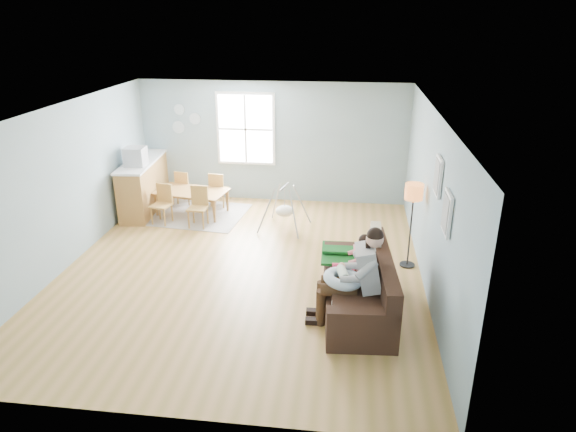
# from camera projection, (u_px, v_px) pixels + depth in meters

# --- Properties ---
(room) EXTENTS (8.40, 9.40, 3.90)m
(room) POSITION_uv_depth(u_px,v_px,m) (238.00, 128.00, 7.87)
(room) COLOR #A57E3A
(window) EXTENTS (1.32, 0.08, 1.62)m
(window) POSITION_uv_depth(u_px,v_px,m) (246.00, 129.00, 11.41)
(window) COLOR white
(window) RESTS_ON room
(pictures) EXTENTS (0.05, 1.34, 0.74)m
(pictures) POSITION_uv_depth(u_px,v_px,m) (442.00, 193.00, 6.77)
(pictures) COLOR white
(pictures) RESTS_ON room
(wall_plates) EXTENTS (0.67, 0.02, 0.66)m
(wall_plates) POSITION_uv_depth(u_px,v_px,m) (184.00, 119.00, 11.52)
(wall_plates) COLOR #8EA1AA
(wall_plates) RESTS_ON room
(sofa) EXTENTS (1.08, 2.23, 0.88)m
(sofa) POSITION_uv_depth(u_px,v_px,m) (361.00, 291.00, 7.45)
(sofa) COLOR black
(sofa) RESTS_ON room
(green_throw) EXTENTS (1.01, 0.86, 0.04)m
(green_throw) POSITION_uv_depth(u_px,v_px,m) (353.00, 254.00, 8.03)
(green_throw) COLOR #135315
(green_throw) RESTS_ON sofa
(beige_pillow) EXTENTS (0.15, 0.54, 0.54)m
(beige_pillow) POSITION_uv_depth(u_px,v_px,m) (375.00, 244.00, 7.78)
(beige_pillow) COLOR #C0B092
(beige_pillow) RESTS_ON sofa
(father) EXTENTS (1.04, 0.48, 1.45)m
(father) POSITION_uv_depth(u_px,v_px,m) (355.00, 273.00, 7.00)
(father) COLOR #99999C
(father) RESTS_ON sofa
(nursing_pillow) EXTENTS (0.63, 0.62, 0.22)m
(nursing_pillow) POSITION_uv_depth(u_px,v_px,m) (343.00, 279.00, 7.04)
(nursing_pillow) COLOR silver
(nursing_pillow) RESTS_ON father
(infant) EXTENTS (0.20, 0.39, 0.14)m
(infant) POSITION_uv_depth(u_px,v_px,m) (343.00, 272.00, 7.04)
(infant) COLOR silver
(infant) RESTS_ON nursing_pillow
(toddler) EXTENTS (0.58, 0.29, 0.91)m
(toddler) POSITION_uv_depth(u_px,v_px,m) (356.00, 258.00, 7.48)
(toddler) COLOR silver
(toddler) RESTS_ON sofa
(floor_lamp) EXTENTS (0.30, 0.30, 1.48)m
(floor_lamp) POSITION_uv_depth(u_px,v_px,m) (413.00, 199.00, 8.42)
(floor_lamp) COLOR black
(floor_lamp) RESTS_ON room
(storage_cube) EXTENTS (0.53, 0.49, 0.52)m
(storage_cube) POSITION_uv_depth(u_px,v_px,m) (350.00, 313.00, 7.00)
(storage_cube) COLOR silver
(storage_cube) RESTS_ON room
(rug) EXTENTS (2.37, 1.90, 0.01)m
(rug) POSITION_uv_depth(u_px,v_px,m) (193.00, 214.00, 11.11)
(rug) COLOR #9A958D
(rug) RESTS_ON room
(dining_table) EXTENTS (1.61, 1.07, 0.52)m
(dining_table) POSITION_uv_depth(u_px,v_px,m) (192.00, 203.00, 11.02)
(dining_table) COLOR brown
(dining_table) RESTS_ON rug
(chair_sw) EXTENTS (0.43, 0.43, 0.81)m
(chair_sw) POSITION_uv_depth(u_px,v_px,m) (163.00, 202.00, 10.53)
(chair_sw) COLOR olive
(chair_sw) RESTS_ON rug
(chair_se) EXTENTS (0.38, 0.38, 0.82)m
(chair_se) POSITION_uv_depth(u_px,v_px,m) (199.00, 204.00, 10.37)
(chair_se) COLOR olive
(chair_se) RESTS_ON rug
(chair_nw) EXTENTS (0.42, 0.42, 0.78)m
(chair_nw) POSITION_uv_depth(u_px,v_px,m) (184.00, 186.00, 11.54)
(chair_nw) COLOR olive
(chair_nw) RESTS_ON rug
(chair_ne) EXTENTS (0.39, 0.39, 0.80)m
(chair_ne) POSITION_uv_depth(u_px,v_px,m) (218.00, 188.00, 11.37)
(chair_ne) COLOR olive
(chair_ne) RESTS_ON rug
(counter) EXTENTS (0.75, 2.05, 1.12)m
(counter) POSITION_uv_depth(u_px,v_px,m) (144.00, 185.00, 11.17)
(counter) COLOR brown
(counter) RESTS_ON room
(monitor) EXTENTS (0.42, 0.40, 0.38)m
(monitor) POSITION_uv_depth(u_px,v_px,m) (135.00, 156.00, 10.54)
(monitor) COLOR #A3A3A8
(monitor) RESTS_ON counter
(baby_swing) EXTENTS (1.03, 1.04, 0.89)m
(baby_swing) POSITION_uv_depth(u_px,v_px,m) (284.00, 210.00, 10.23)
(baby_swing) COLOR #A3A3A8
(baby_swing) RESTS_ON room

